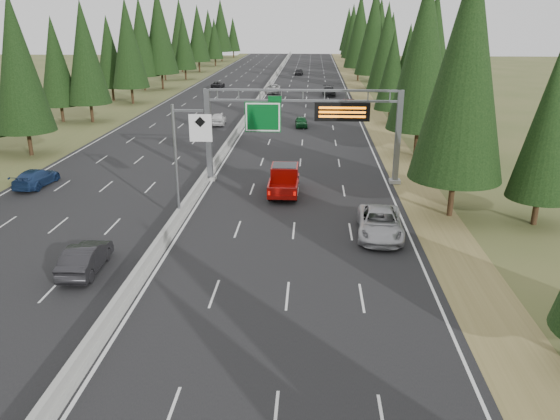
# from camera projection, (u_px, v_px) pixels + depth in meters

# --- Properties ---
(road) EXTENTS (32.00, 260.00, 0.08)m
(road) POSITION_uv_depth(u_px,v_px,m) (257.00, 103.00, 89.75)
(road) COLOR black
(road) RESTS_ON ground
(shoulder_right) EXTENTS (3.60, 260.00, 0.06)m
(shoulder_right) POSITION_uv_depth(u_px,v_px,m) (366.00, 104.00, 88.75)
(shoulder_right) COLOR olive
(shoulder_right) RESTS_ON ground
(shoulder_left) EXTENTS (3.60, 260.00, 0.06)m
(shoulder_left) POSITION_uv_depth(u_px,v_px,m) (151.00, 102.00, 90.75)
(shoulder_left) COLOR #495628
(shoulder_left) RESTS_ON ground
(median_barrier) EXTENTS (0.70, 260.00, 0.85)m
(median_barrier) POSITION_uv_depth(u_px,v_px,m) (257.00, 101.00, 89.62)
(median_barrier) COLOR gray
(median_barrier) RESTS_ON road
(sign_gantry) EXTENTS (16.75, 0.98, 7.80)m
(sign_gantry) POSITION_uv_depth(u_px,v_px,m) (310.00, 122.00, 45.04)
(sign_gantry) COLOR slate
(sign_gantry) RESTS_ON road
(hov_sign_pole) EXTENTS (2.80, 0.50, 8.00)m
(hov_sign_pole) POSITION_uv_depth(u_px,v_px,m) (184.00, 155.00, 36.36)
(hov_sign_pole) COLOR slate
(hov_sign_pole) RESTS_ON road
(tree_row_right) EXTENTS (12.41, 238.60, 18.67)m
(tree_row_right) POSITION_uv_depth(u_px,v_px,m) (398.00, 46.00, 83.30)
(tree_row_right) COLOR black
(tree_row_right) RESTS_ON ground
(tree_row_left) EXTENTS (12.01, 240.98, 18.96)m
(tree_row_left) POSITION_uv_depth(u_px,v_px,m) (103.00, 46.00, 80.57)
(tree_row_left) COLOR black
(tree_row_left) RESTS_ON ground
(silver_minivan) EXTENTS (3.19, 6.25, 1.69)m
(silver_minivan) POSITION_uv_depth(u_px,v_px,m) (380.00, 223.00, 35.00)
(silver_minivan) COLOR #B3B3B8
(silver_minivan) RESTS_ON road
(red_pickup) EXTENTS (2.25, 6.30, 2.05)m
(red_pickup) POSITION_uv_depth(u_px,v_px,m) (284.00, 178.00, 43.91)
(red_pickup) COLOR black
(red_pickup) RESTS_ON road
(car_ahead_green) EXTENTS (1.72, 3.83, 1.28)m
(car_ahead_green) POSITION_uv_depth(u_px,v_px,m) (301.00, 122.00, 70.14)
(car_ahead_green) COLOR #135525
(car_ahead_green) RESTS_ON road
(car_ahead_dkred) EXTENTS (2.01, 4.97, 1.60)m
(car_ahead_dkred) POSITION_uv_depth(u_px,v_px,m) (349.00, 105.00, 82.31)
(car_ahead_dkred) COLOR #540C0F
(car_ahead_dkred) RESTS_ON road
(car_ahead_dkgrey) EXTENTS (2.37, 5.54, 1.59)m
(car_ahead_dkgrey) POSITION_uv_depth(u_px,v_px,m) (329.00, 91.00, 98.09)
(car_ahead_dkgrey) COLOR black
(car_ahead_dkgrey) RESTS_ON road
(car_ahead_white) EXTENTS (2.69, 5.55, 1.52)m
(car_ahead_white) POSITION_uv_depth(u_px,v_px,m) (273.00, 89.00, 101.48)
(car_ahead_white) COLOR silver
(car_ahead_white) RESTS_ON road
(car_ahead_far) EXTENTS (2.08, 4.54, 1.51)m
(car_ahead_far) POSITION_uv_depth(u_px,v_px,m) (299.00, 72.00, 133.02)
(car_ahead_far) COLOR black
(car_ahead_far) RESTS_ON road
(car_onc_near) EXTENTS (1.90, 4.86, 1.58)m
(car_onc_near) POSITION_uv_depth(u_px,v_px,m) (85.00, 258.00, 30.10)
(car_onc_near) COLOR black
(car_onc_near) RESTS_ON road
(car_onc_blue) EXTENTS (2.33, 5.15, 1.46)m
(car_onc_blue) POSITION_uv_depth(u_px,v_px,m) (36.00, 178.00, 45.33)
(car_onc_blue) COLOR navy
(car_onc_blue) RESTS_ON road
(car_onc_white) EXTENTS (2.17, 4.72, 1.57)m
(car_onc_white) POSITION_uv_depth(u_px,v_px,m) (218.00, 119.00, 71.41)
(car_onc_white) COLOR silver
(car_onc_white) RESTS_ON road
(car_onc_far) EXTENTS (2.23, 4.78, 1.33)m
(car_onc_far) POSITION_uv_depth(u_px,v_px,m) (218.00, 85.00, 108.63)
(car_onc_far) COLOR black
(car_onc_far) RESTS_ON road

